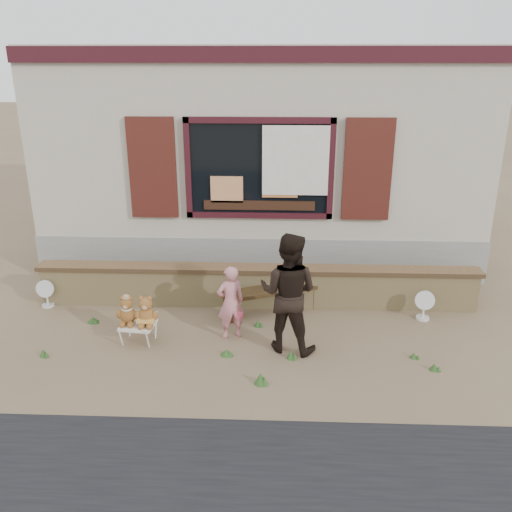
{
  "coord_description": "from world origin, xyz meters",
  "views": [
    {
      "loc": [
        0.31,
        -7.03,
        3.86
      ],
      "look_at": [
        0.0,
        0.6,
        1.0
      ],
      "focal_mm": 38.0,
      "sensor_mm": 36.0,
      "label": 1
    }
  ],
  "objects_px": {
    "adult": "(288,293)",
    "bench": "(272,295)",
    "folding_chair": "(138,325)",
    "child": "(231,302)",
    "teddy_bear_left": "(127,310)",
    "teddy_bear_right": "(146,310)"
  },
  "relations": [
    {
      "from": "teddy_bear_left",
      "to": "child",
      "type": "distance_m",
      "value": 1.45
    },
    {
      "from": "bench",
      "to": "teddy_bear_right",
      "type": "bearing_deg",
      "value": -171.45
    },
    {
      "from": "bench",
      "to": "teddy_bear_right",
      "type": "distance_m",
      "value": 2.04
    },
    {
      "from": "bench",
      "to": "child",
      "type": "distance_m",
      "value": 1.04
    },
    {
      "from": "folding_chair",
      "to": "teddy_bear_left",
      "type": "xyz_separation_m",
      "value": [
        -0.14,
        0.02,
        0.24
      ]
    },
    {
      "from": "teddy_bear_right",
      "to": "child",
      "type": "xyz_separation_m",
      "value": [
        1.16,
        0.21,
        0.04
      ]
    },
    {
      "from": "bench",
      "to": "teddy_bear_left",
      "type": "relative_size",
      "value": 3.81
    },
    {
      "from": "folding_chair",
      "to": "child",
      "type": "height_order",
      "value": "child"
    },
    {
      "from": "bench",
      "to": "folding_chair",
      "type": "distance_m",
      "value": 2.14
    },
    {
      "from": "bench",
      "to": "folding_chair",
      "type": "xyz_separation_m",
      "value": [
        -1.88,
        -1.02,
        -0.05
      ]
    },
    {
      "from": "teddy_bear_right",
      "to": "adult",
      "type": "height_order",
      "value": "adult"
    },
    {
      "from": "folding_chair",
      "to": "teddy_bear_left",
      "type": "relative_size",
      "value": 1.18
    },
    {
      "from": "teddy_bear_left",
      "to": "child",
      "type": "xyz_separation_m",
      "value": [
        1.44,
        0.18,
        0.05
      ]
    },
    {
      "from": "adult",
      "to": "bench",
      "type": "bearing_deg",
      "value": -60.57
    },
    {
      "from": "teddy_bear_left",
      "to": "folding_chair",
      "type": "bearing_deg",
      "value": -0.0
    },
    {
      "from": "folding_chair",
      "to": "adult",
      "type": "height_order",
      "value": "adult"
    },
    {
      "from": "folding_chair",
      "to": "adult",
      "type": "xyz_separation_m",
      "value": [
        2.11,
        -0.09,
        0.59
      ]
    },
    {
      "from": "folding_chair",
      "to": "child",
      "type": "distance_m",
      "value": 1.35
    },
    {
      "from": "teddy_bear_left",
      "to": "teddy_bear_right",
      "type": "bearing_deg",
      "value": -0.0
    },
    {
      "from": "bench",
      "to": "teddy_bear_left",
      "type": "height_order",
      "value": "teddy_bear_left"
    },
    {
      "from": "bench",
      "to": "teddy_bear_right",
      "type": "height_order",
      "value": "teddy_bear_right"
    },
    {
      "from": "bench",
      "to": "adult",
      "type": "xyz_separation_m",
      "value": [
        0.23,
        -1.11,
        0.54
      ]
    }
  ]
}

